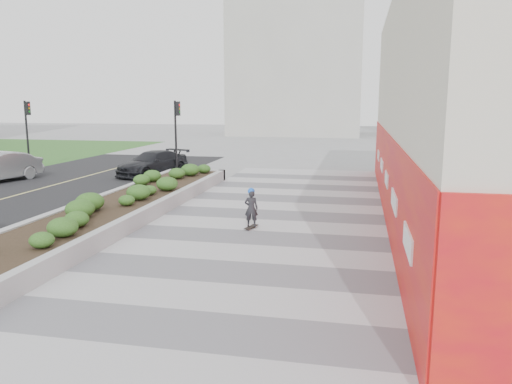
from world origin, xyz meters
TOP-DOWN VIEW (x-y plane):
  - ground at (0.00, 0.00)m, footprint 160.00×160.00m
  - walkway at (0.00, 3.00)m, footprint 8.00×36.00m
  - building at (6.98, 8.98)m, footprint 6.04×24.08m
  - planter at (-5.50, 7.00)m, footprint 3.00×18.00m
  - traffic_signal_near at (-7.23, 17.50)m, footprint 0.33×0.28m
  - traffic_signal_far at (-16.43, 17.00)m, footprint 0.33×0.28m
  - distant_bldg_north_l at (-5.00, 55.00)m, footprint 16.00×12.00m
  - distant_bldg_north_r at (15.00, 60.00)m, footprint 14.00×10.00m
  - manhole_cover at (0.50, 3.00)m, footprint 0.44×0.44m
  - skateboarder at (-0.42, 6.07)m, footprint 0.48×0.75m
  - car_dark at (-8.50, 16.88)m, footprint 3.40×5.09m

SIDE VIEW (x-z plane):
  - ground at x=0.00m, z-range 0.00..0.00m
  - manhole_cover at x=0.50m, z-range 0.00..0.01m
  - walkway at x=0.00m, z-range 0.00..0.01m
  - planter at x=-5.50m, z-range -0.03..0.87m
  - car_dark at x=-8.50m, z-range 0.00..1.37m
  - skateboarder at x=-0.42m, z-range 0.01..1.38m
  - traffic_signal_near at x=-7.23m, z-range 0.66..4.86m
  - traffic_signal_far at x=-16.43m, z-range 0.66..4.86m
  - building at x=6.98m, z-range -0.02..7.98m
  - distant_bldg_north_l at x=-5.00m, z-range 0.00..20.00m
  - distant_bldg_north_r at x=15.00m, z-range 0.00..24.00m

